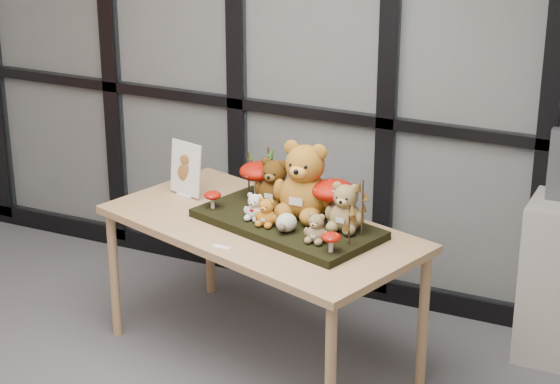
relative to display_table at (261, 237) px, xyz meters
The scene contains 22 objects.
room_shell 1.88m from the display_table, 94.91° to the right, with size 5.00×5.00×5.00m.
glass_partition 1.17m from the display_table, 98.74° to the left, with size 4.90×0.06×2.78m.
display_table is the anchor object (origin of this frame).
diorama_tray 0.16m from the display_table, ahead, with size 0.90×0.45×0.04m, color black.
bear_pooh_yellow 0.38m from the display_table, 29.38° to the left, with size 0.32×0.29×0.42m, color #AA6E21, non-canonical shape.
bear_brown_medium 0.29m from the display_table, 91.76° to the left, with size 0.21×0.19×0.27m, color #492C0B, non-canonical shape.
bear_tan_back 0.48m from the display_table, ahead, with size 0.20×0.18×0.26m, color olive, non-canonical shape.
bear_small_yellow 0.21m from the display_table, 49.15° to the right, with size 0.12×0.11×0.15m, color orange, non-canonical shape.
bear_white_bow 0.18m from the display_table, 112.88° to the right, with size 0.11×0.10×0.15m, color white, non-canonical shape.
bear_beige_small 0.43m from the display_table, 23.31° to the right, with size 0.12×0.11×0.15m, color #957C52, non-canonical shape.
plush_cream_hedgehog 0.26m from the display_table, 29.43° to the right, with size 0.07×0.07×0.10m, color beige, non-canonical shape.
mushroom_back_left 0.32m from the display_table, 119.22° to the left, with size 0.19×0.19×0.21m, color #960F04, non-canonical shape.
mushroom_back_right 0.41m from the display_table, 16.32° to the left, with size 0.21×0.21×0.23m, color #960F04, non-canonical shape.
mushroom_front_left 0.31m from the display_table, behind, with size 0.09×0.09×0.10m, color #960F04, non-canonical shape.
mushroom_front_right 0.53m from the display_table, 26.15° to the right, with size 0.09×0.09×0.10m, color #960F04, non-canonical shape.
sprig_green_far_left 0.38m from the display_table, 127.66° to the left, with size 0.05×0.05×0.23m, color #143A0D, non-canonical shape.
sprig_green_mid_left 0.37m from the display_table, 108.53° to the left, with size 0.05×0.05×0.26m, color #143A0D, non-canonical shape.
sprig_dry_far_right 0.57m from the display_table, ahead, with size 0.05×0.05×0.27m, color brown, non-canonical shape.
sprig_dry_mid_right 0.55m from the display_table, 13.15° to the right, with size 0.05×0.05×0.20m, color brown, non-canonical shape.
sprig_green_centre 0.31m from the display_table, 56.95° to the left, with size 0.05×0.05×0.18m, color #143A0D, non-canonical shape.
sign_holder 0.59m from the display_table, 160.57° to the left, with size 0.21×0.09×0.29m.
label_card 0.33m from the display_table, 98.65° to the right, with size 0.09×0.03×0.00m, color white.
Camera 1 is at (2.14, -2.47, 2.65)m, focal length 65.00 mm.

